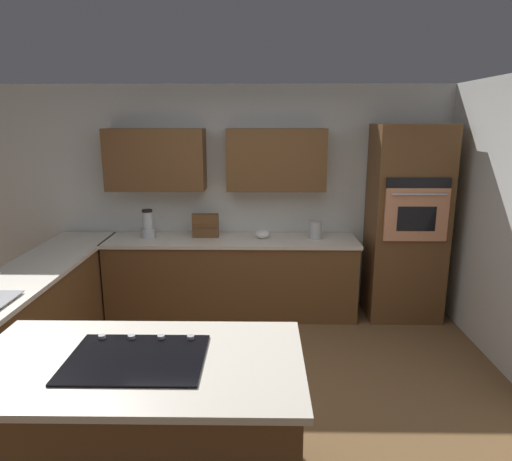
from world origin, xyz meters
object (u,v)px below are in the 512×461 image
Objects in this scene: wall_oven at (406,223)px; cooktop at (136,358)px; mixing_bowl at (262,234)px; blender at (148,226)px; spice_rack at (205,226)px; kettle at (315,230)px.

cooktop is (2.30, 2.69, -0.18)m from wall_oven.
blender is at bearing -0.00° from mixing_bowl.
spice_rack is (-0.05, -2.77, 0.13)m from cooktop.
blender reaches higher than mixing_bowl.
wall_oven is 2.85× the size of cooktop.
spice_rack is (-0.65, -0.04, -0.00)m from blender.
cooktop is 2.58× the size of spice_rack.
cooktop is at bearing 64.50° from kettle.
wall_oven is at bearing 177.49° from kettle.
blender reaches higher than cooktop.
kettle is (-1.25, 0.04, -0.03)m from spice_rack.
blender is 1.10× the size of spice_rack.
kettle is at bearing 178.17° from spice_rack.
kettle is (-1.90, 0.00, -0.04)m from blender.
mixing_bowl is 0.60× the size of spice_rack.
kettle is (1.00, -0.04, -0.09)m from wall_oven.
spice_rack is at bearing -91.10° from cooktop.
wall_oven is at bearing 177.87° from spice_rack.
wall_oven reaches higher than spice_rack.
mixing_bowl is at bearing 180.00° from blender.
kettle is at bearing -115.50° from cooktop.
spice_rack reaches higher than cooktop.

